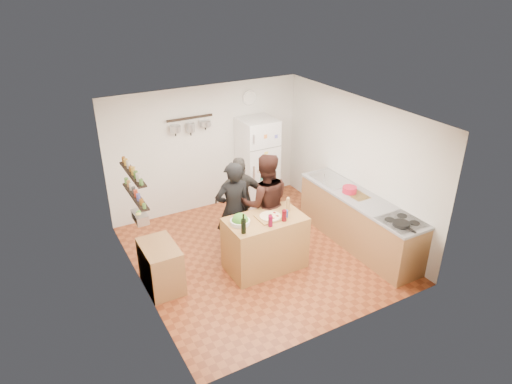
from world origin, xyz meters
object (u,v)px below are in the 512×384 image
salt_canister (286,214)px  person_back (241,199)px  wine_bottle (244,226)px  wall_clock (249,98)px  salad_bowl (240,222)px  person_left (233,210)px  red_bowl (350,190)px  person_center (265,203)px  side_table (161,266)px  skillet (401,224)px  prep_island (265,243)px  pepper_mill (288,205)px  fridge (257,162)px  counter_run (358,221)px

salt_canister → person_back: 1.19m
wine_bottle → wall_clock: size_ratio=0.76×
salad_bowl → salt_canister: bearing=-13.3°
person_left → red_bowl: 2.08m
person_center → side_table: person_center is taller
skillet → red_bowl: bearing=87.8°
person_left → person_center: person_center is taller
person_center → prep_island: bearing=80.3°
pepper_mill → fridge: bearing=74.0°
prep_island → wine_bottle: size_ratio=5.47×
prep_island → salad_bowl: size_ratio=4.01×
person_left → counter_run: person_left is taller
prep_island → person_left: size_ratio=0.74×
salad_bowl → pepper_mill: pepper_mill is taller
skillet → red_bowl: red_bowl is taller
counter_run → red_bowl: 0.58m
person_center → counter_run: person_center is taller
pepper_mill → skillet: pepper_mill is taller
red_bowl → wine_bottle: bearing=-172.5°
prep_island → counter_run: prep_island is taller
skillet → side_table: bearing=155.4°
skillet → red_bowl: (0.05, 1.28, 0.03)m
person_center → red_bowl: 1.53m
counter_run → prep_island: bearing=174.3°
person_center → skillet: person_center is taller
pepper_mill → fridge: 2.16m
fridge → wall_clock: 1.29m
person_back → salt_canister: bearing=118.4°
salad_bowl → person_back: size_ratio=0.20×
prep_island → skillet: skillet is taller
pepper_mill → person_back: size_ratio=0.13×
person_center → side_table: size_ratio=2.22×
person_left → person_back: size_ratio=1.09×
counter_run → fridge: 2.46m
skillet → fridge: bearing=101.0°
prep_island → fridge: bearing=63.8°
person_left → side_table: 1.50m
red_bowl → fridge: fridge is taller
wine_bottle → wall_clock: wall_clock is taller
counter_run → side_table: counter_run is taller
red_bowl → person_back: bearing=149.6°
person_back → wall_clock: (0.95, 1.41, 1.37)m
counter_run → side_table: size_ratio=3.29×
fridge → counter_run: bearing=-71.9°
skillet → red_bowl: size_ratio=1.04×
salad_bowl → fridge: 2.54m
salad_bowl → salt_canister: (0.72, -0.17, 0.03)m
counter_run → skillet: 1.15m
salt_canister → counter_run: (1.49, -0.06, -0.52)m
person_left → salt_canister: bearing=133.1°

